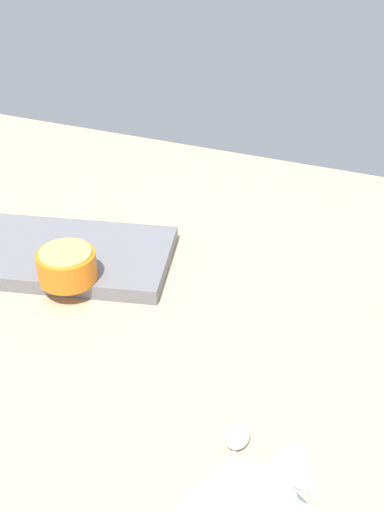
% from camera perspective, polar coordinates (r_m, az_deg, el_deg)
% --- Properties ---
extents(ground_plane, '(1.44, 0.84, 0.03)m').
position_cam_1_polar(ground_plane, '(0.76, 0.78, -5.82)').
color(ground_plane, tan).
extents(cutting_board, '(0.28, 0.20, 0.02)m').
position_cam_1_polar(cutting_board, '(0.85, -10.35, 0.05)').
color(cutting_board, slate).
rests_on(cutting_board, ground_plane).
extents(orange_half_0, '(0.07, 0.07, 0.04)m').
position_cam_1_polar(orange_half_0, '(0.78, -10.59, -0.80)').
color(orange_half_0, orange).
rests_on(orange_half_0, cutting_board).
extents(spoon, '(0.03, 0.14, 0.01)m').
position_cam_1_polar(spoon, '(0.60, 3.29, -17.20)').
color(spoon, silver).
rests_on(spoon, ground_plane).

